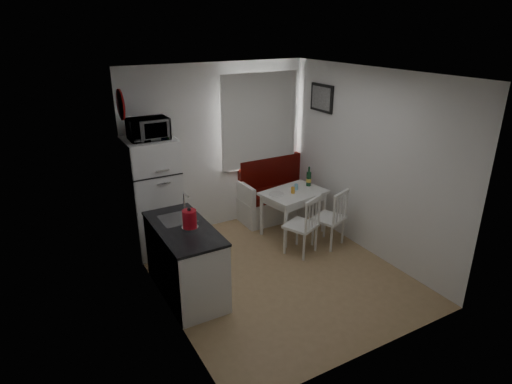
# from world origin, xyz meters

# --- Properties ---
(floor) EXTENTS (3.00, 3.50, 0.02)m
(floor) POSITION_xyz_m (0.00, 0.00, 0.00)
(floor) COLOR #A48457
(floor) RESTS_ON ground
(ceiling) EXTENTS (3.00, 3.50, 0.02)m
(ceiling) POSITION_xyz_m (0.00, 0.00, 2.60)
(ceiling) COLOR white
(ceiling) RESTS_ON wall_back
(wall_back) EXTENTS (3.00, 0.02, 2.60)m
(wall_back) POSITION_xyz_m (0.00, 1.75, 1.30)
(wall_back) COLOR white
(wall_back) RESTS_ON floor
(wall_front) EXTENTS (3.00, 0.02, 2.60)m
(wall_front) POSITION_xyz_m (0.00, -1.75, 1.30)
(wall_front) COLOR white
(wall_front) RESTS_ON floor
(wall_left) EXTENTS (0.02, 3.50, 2.60)m
(wall_left) POSITION_xyz_m (-1.50, 0.00, 1.30)
(wall_left) COLOR white
(wall_left) RESTS_ON floor
(wall_right) EXTENTS (0.02, 3.50, 2.60)m
(wall_right) POSITION_xyz_m (1.50, 0.00, 1.30)
(wall_right) COLOR white
(wall_right) RESTS_ON floor
(window) EXTENTS (1.22, 0.06, 1.47)m
(window) POSITION_xyz_m (0.70, 1.72, 1.62)
(window) COLOR white
(window) RESTS_ON wall_back
(curtain) EXTENTS (1.35, 0.02, 1.50)m
(curtain) POSITION_xyz_m (0.70, 1.65, 1.68)
(curtain) COLOR white
(curtain) RESTS_ON wall_back
(kitchen_counter) EXTENTS (0.62, 1.32, 1.16)m
(kitchen_counter) POSITION_xyz_m (-1.20, 0.16, 0.46)
(kitchen_counter) COLOR white
(kitchen_counter) RESTS_ON floor
(wall_sign) EXTENTS (0.03, 0.40, 0.40)m
(wall_sign) POSITION_xyz_m (-1.47, 1.45, 2.15)
(wall_sign) COLOR #183C93
(wall_sign) RESTS_ON wall_left
(picture_frame) EXTENTS (0.04, 0.52, 0.42)m
(picture_frame) POSITION_xyz_m (1.48, 1.10, 2.05)
(picture_frame) COLOR black
(picture_frame) RESTS_ON wall_right
(bench) EXTENTS (1.44, 0.55, 1.03)m
(bench) POSITION_xyz_m (1.02, 1.51, 0.34)
(bench) COLOR white
(bench) RESTS_ON floor
(dining_table) EXTENTS (1.04, 0.82, 0.71)m
(dining_table) POSITION_xyz_m (0.84, 0.85, 0.63)
(dining_table) COLOR white
(dining_table) RESTS_ON floor
(chair_left) EXTENTS (0.54, 0.55, 0.48)m
(chair_left) POSITION_xyz_m (0.59, 0.19, 0.55)
(chair_left) COLOR white
(chair_left) RESTS_ON floor
(chair_right) EXTENTS (0.53, 0.53, 0.48)m
(chair_right) POSITION_xyz_m (1.09, 0.19, 0.55)
(chair_right) COLOR white
(chair_right) RESTS_ON floor
(fridge) EXTENTS (0.67, 0.67, 1.68)m
(fridge) POSITION_xyz_m (-1.18, 1.40, 0.84)
(fridge) COLOR white
(fridge) RESTS_ON floor
(microwave) EXTENTS (0.52, 0.35, 0.29)m
(microwave) POSITION_xyz_m (-1.18, 1.35, 1.82)
(microwave) COLOR white
(microwave) RESTS_ON fridge
(kettle) EXTENTS (0.20, 0.20, 0.26)m
(kettle) POSITION_xyz_m (-1.15, 0.05, 1.03)
(kettle) COLOR red
(kettle) RESTS_ON kitchen_counter
(wine_bottle) EXTENTS (0.08, 0.08, 0.32)m
(wine_bottle) POSITION_xyz_m (1.19, 0.95, 0.87)
(wine_bottle) COLOR #143E21
(wine_bottle) RESTS_ON dining_table
(drinking_glass_orange) EXTENTS (0.06, 0.06, 0.10)m
(drinking_glass_orange) POSITION_xyz_m (0.79, 0.80, 0.76)
(drinking_glass_orange) COLOR orange
(drinking_glass_orange) RESTS_ON dining_table
(drinking_glass_blue) EXTENTS (0.06, 0.06, 0.09)m
(drinking_glass_blue) POSITION_xyz_m (0.92, 0.90, 0.75)
(drinking_glass_blue) COLOR #86CDE5
(drinking_glass_blue) RESTS_ON dining_table
(plate) EXTENTS (0.23, 0.23, 0.02)m
(plate) POSITION_xyz_m (0.54, 0.87, 0.72)
(plate) COLOR white
(plate) RESTS_ON dining_table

